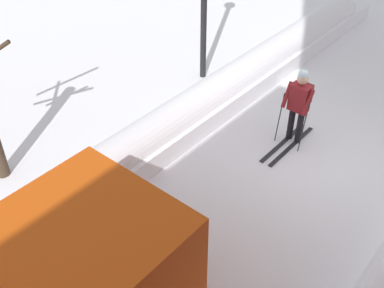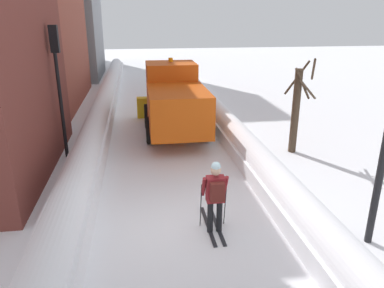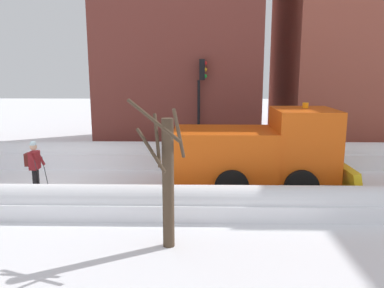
% 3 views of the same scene
% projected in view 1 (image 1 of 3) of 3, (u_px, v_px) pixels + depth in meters
% --- Properties ---
extents(skier, '(0.62, 1.80, 1.81)m').
position_uv_depth(skier, '(299.00, 103.00, 10.25)').
color(skier, black).
rests_on(skier, ground).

